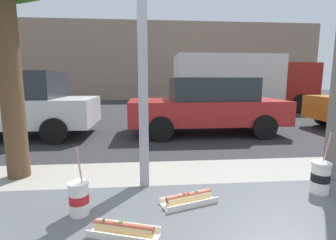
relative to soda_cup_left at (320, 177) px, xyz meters
name	(u,v)px	position (x,y,z in m)	size (l,w,h in m)	color
ground_plane	(146,122)	(-0.89, 8.12, -1.04)	(60.00, 60.00, 0.00)	#2D2D30
sidewalk_strip	(146,203)	(-0.89, 1.72, -0.99)	(16.00, 2.80, 0.11)	#9E998E
window_wall	(142,10)	(-0.89, 0.20, 0.84)	(3.05, 0.20, 2.90)	#56544F
building_facade_far	(145,61)	(-0.89, 19.26, 1.97)	(28.00, 1.20, 6.02)	gray
soda_cup_left	(320,177)	(0.00, 0.00, 0.00)	(0.09, 0.09, 0.32)	white
soda_cup_right	(79,198)	(-1.17, -0.11, -0.01)	(0.09, 0.09, 0.30)	silver
hotdog_tray_near	(124,230)	(-0.97, -0.28, -0.06)	(0.28, 0.16, 0.05)	beige
hotdog_tray_far	(189,199)	(-0.68, -0.05, -0.06)	(0.28, 0.17, 0.05)	silver
parked_car_white	(17,104)	(-4.35, 5.94, -0.15)	(4.13, 2.06, 1.76)	silver
parked_car_red	(207,105)	(0.88, 5.94, -0.22)	(4.36, 2.01, 1.60)	red
box_truck	(242,81)	(3.85, 11.03, 0.48)	(6.73, 2.44, 2.73)	silver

